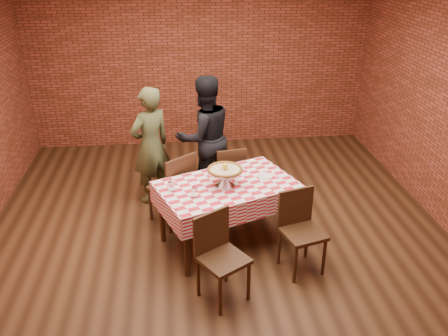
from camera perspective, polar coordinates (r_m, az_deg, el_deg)
The scene contains 19 objects.
ground at distance 5.60m, azimuth -0.67°, elevation -8.49°, with size 6.00×6.00×0.00m, color black.
back_wall at distance 7.81m, azimuth -2.91°, elevation 13.15°, with size 5.50×5.50×0.00m, color maroon.
table at distance 5.33m, azimuth 0.32°, elevation -5.59°, with size 1.46×0.87×0.75m, color #412411.
tablecloth at distance 5.20m, azimuth 0.33°, elevation -3.16°, with size 1.49×0.91×0.25m, color red, non-canonical shape.
pizza_stand at distance 5.09m, azimuth 0.12°, elevation -1.17°, with size 0.39×0.39×0.18m, color silver, non-canonical shape.
pizza at distance 5.04m, azimuth 0.12°, elevation -0.23°, with size 0.39×0.39×0.03m, color beige.
lemon at distance 5.02m, azimuth 0.12°, elevation 0.24°, with size 0.06×0.06×0.08m, color yellow.
water_glass_left at distance 4.87m, azimuth -3.57°, elevation -2.95°, with size 0.07×0.07×0.11m, color white.
water_glass_right at distance 5.01m, azimuth -6.44°, elevation -2.25°, with size 0.07×0.07×0.11m, color white.
side_plate at distance 5.32m, azimuth 5.01°, elevation -0.98°, with size 0.17×0.17×0.01m, color white.
sweetener_packet_a at distance 5.26m, azimuth 7.06°, elevation -1.45°, with size 0.05×0.04×0.01m, color white.
sweetener_packet_b at distance 5.34m, azimuth 6.56°, elevation -1.00°, with size 0.05×0.04×0.01m, color white.
condiment_caddy at distance 5.34m, azimuth -0.92°, elevation -0.11°, with size 0.09×0.07×0.12m, color silver.
chair_near_left at distance 4.51m, azimuth -0.08°, elevation -11.15°, with size 0.41×0.41×0.89m, color #412411, non-canonical shape.
chair_near_right at distance 4.94m, azimuth 9.55°, elevation -7.94°, with size 0.40×0.40×0.88m, color #412411, non-canonical shape.
chair_far_left at distance 5.73m, azimuth -6.37°, elevation -2.34°, with size 0.45×0.45×0.93m, color #412411, non-canonical shape.
chair_far_right at distance 6.07m, azimuth 0.49°, elevation -0.89°, with size 0.38×0.38×0.86m, color #412411, non-canonical shape.
diner_olive at distance 6.12m, azimuth -8.90°, elevation 2.68°, with size 0.57×0.37×1.56m, color #454927.
diner_black at distance 6.22m, azimuth -2.39°, elevation 3.79°, with size 0.80×0.63×1.65m, color black.
Camera 1 is at (-0.43, -4.61, 3.15)m, focal length 37.61 mm.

